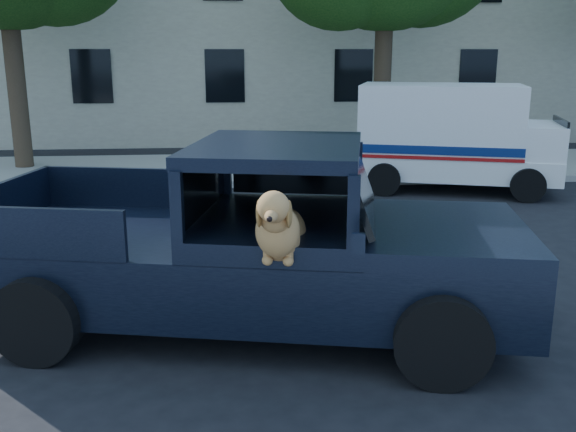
# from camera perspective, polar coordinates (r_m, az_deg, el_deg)

# --- Properties ---
(ground) EXTENTS (120.00, 120.00, 0.00)m
(ground) POSITION_cam_1_polar(r_m,az_deg,el_deg) (7.41, -13.64, -9.25)
(ground) COLOR black
(ground) RESTS_ON ground
(far_sidewalk) EXTENTS (60.00, 4.00, 0.15)m
(far_sidewalk) POSITION_cam_1_polar(r_m,az_deg,el_deg) (16.21, -9.08, 4.10)
(far_sidewalk) COLOR gray
(far_sidewalk) RESTS_ON ground
(lane_stripes) EXTENTS (21.60, 0.14, 0.01)m
(lane_stripes) POSITION_cam_1_polar(r_m,az_deg,el_deg) (10.56, -0.21, -1.62)
(lane_stripes) COLOR silver
(lane_stripes) RESTS_ON ground
(building_main) EXTENTS (26.00, 6.00, 9.00)m
(building_main) POSITION_cam_1_polar(r_m,az_deg,el_deg) (23.35, -0.56, 18.27)
(building_main) COLOR beige
(building_main) RESTS_ON ground
(pickup_truck) EXTENTS (5.97, 3.44, 2.02)m
(pickup_truck) POSITION_cam_1_polar(r_m,az_deg,el_deg) (6.92, -3.97, -4.51)
(pickup_truck) COLOR black
(pickup_truck) RESTS_ON ground
(mail_truck) EXTENTS (4.49, 3.10, 2.25)m
(mail_truck) POSITION_cam_1_polar(r_m,az_deg,el_deg) (14.32, 14.38, 6.18)
(mail_truck) COLOR silver
(mail_truck) RESTS_ON ground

